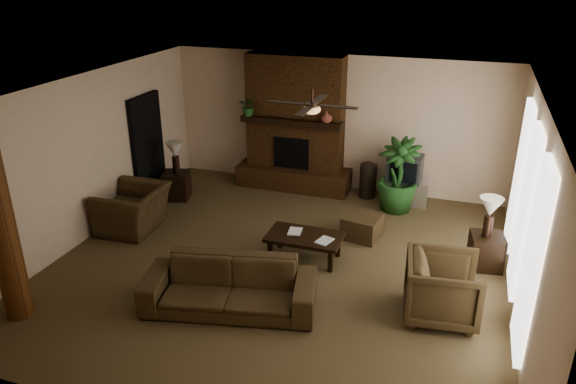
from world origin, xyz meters
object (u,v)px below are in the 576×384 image
(log_column, at_px, (0,223))
(lamp_left, at_px, (175,152))
(ottoman, at_px, (362,227))
(sofa, at_px, (229,279))
(armchair_left, at_px, (132,202))
(tv_stand, at_px, (405,191))
(coffee_table, at_px, (305,238))
(side_table_right, at_px, (486,251))
(floor_vase, at_px, (368,177))
(armchair_right, at_px, (443,286))
(lamp_right, at_px, (490,210))
(floor_plant, at_px, (397,191))
(side_table_left, at_px, (177,185))

(log_column, bearing_deg, lamp_left, 88.72)
(log_column, xyz_separation_m, ottoman, (4.00, 3.75, -1.20))
(sofa, bearing_deg, log_column, -170.44)
(armchair_left, distance_m, tv_stand, 5.27)
(coffee_table, bearing_deg, lamp_left, 153.96)
(coffee_table, xyz_separation_m, side_table_right, (2.78, 0.68, -0.10))
(ottoman, height_order, floor_vase, floor_vase)
(armchair_right, xyz_separation_m, side_table_right, (0.57, 1.59, -0.21))
(log_column, height_order, floor_vase, log_column)
(ottoman, height_order, side_table_right, side_table_right)
(armchair_left, height_order, floor_vase, armchair_left)
(coffee_table, xyz_separation_m, lamp_left, (-3.17, 1.55, 0.63))
(sofa, xyz_separation_m, side_table_right, (3.37, 2.31, -0.19))
(sofa, distance_m, lamp_right, 4.08)
(lamp_left, bearing_deg, side_table_right, -8.34)
(armchair_left, relative_size, side_table_right, 2.16)
(log_column, relative_size, tv_stand, 3.29)
(sofa, xyz_separation_m, ottoman, (1.32, 2.69, -0.26))
(armchair_left, bearing_deg, log_column, -3.82)
(armchair_right, xyz_separation_m, tv_stand, (-0.96, 3.70, -0.24))
(floor_plant, xyz_separation_m, side_table_left, (-4.33, -0.85, -0.13))
(armchair_left, xyz_separation_m, armchair_right, (5.46, -0.98, -0.03))
(armchair_right, bearing_deg, armchair_left, 72.77)
(lamp_left, bearing_deg, sofa, -50.93)
(floor_vase, distance_m, floor_plant, 0.79)
(sofa, height_order, armchair_right, armchair_right)
(log_column, distance_m, ottoman, 5.62)
(armchair_left, xyz_separation_m, lamp_left, (0.07, 1.48, 0.48))
(lamp_right, bearing_deg, lamp_left, 171.31)
(log_column, xyz_separation_m, armchair_left, (0.02, 2.76, -0.88))
(armchair_right, bearing_deg, sofa, 97.36)
(armchair_left, relative_size, coffee_table, 0.99)
(armchair_left, bearing_deg, floor_plant, 114.72)
(log_column, xyz_separation_m, lamp_left, (0.09, 4.25, -0.40))
(floor_vase, bearing_deg, side_table_left, -160.47)
(log_column, relative_size, armchair_left, 2.36)
(sofa, bearing_deg, floor_plant, 54.81)
(lamp_left, bearing_deg, tv_stand, 15.67)
(armchair_left, relative_size, lamp_left, 1.83)
(coffee_table, xyz_separation_m, ottoman, (0.74, 1.05, -0.17))
(log_column, xyz_separation_m, lamp_right, (6.02, 3.34, -0.40))
(armchair_right, relative_size, lamp_left, 1.51)
(floor_vase, height_order, side_table_right, floor_vase)
(log_column, distance_m, floor_plant, 6.80)
(tv_stand, relative_size, lamp_right, 1.31)
(coffee_table, xyz_separation_m, floor_vase, (0.48, 2.85, 0.06))
(log_column, height_order, side_table_right, log_column)
(coffee_table, distance_m, floor_plant, 2.65)
(armchair_right, distance_m, side_table_left, 5.95)
(armchair_right, relative_size, side_table_right, 1.78)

